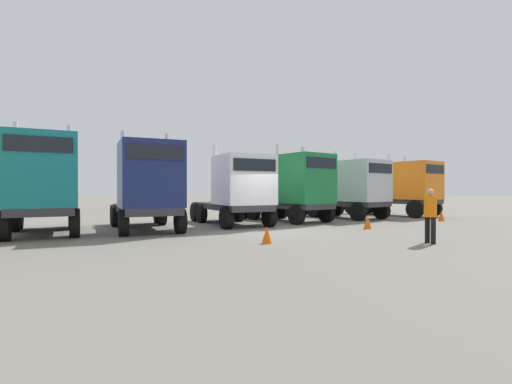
{
  "coord_description": "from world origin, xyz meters",
  "views": [
    {
      "loc": [
        -9.34,
        -12.78,
        1.8
      ],
      "look_at": [
        1.96,
        4.34,
        1.66
      ],
      "focal_mm": 26.27,
      "sensor_mm": 36.0,
      "label": 1
    }
  ],
  "objects_px": {
    "semi_truck_white": "(238,189)",
    "visitor_in_hivis": "(430,212)",
    "semi_truck_silver": "(355,189)",
    "semi_truck_orange": "(407,188)",
    "semi_truck_teal": "(42,183)",
    "semi_truck_green": "(298,188)",
    "semi_truck_navy": "(148,186)",
    "traffic_cone_mid": "(368,222)",
    "traffic_cone_far": "(441,216)",
    "traffic_cone_near": "(267,235)"
  },
  "relations": [
    {
      "from": "semi_truck_white",
      "to": "traffic_cone_far",
      "type": "relative_size",
      "value": 10.7
    },
    {
      "from": "semi_truck_teal",
      "to": "traffic_cone_far",
      "type": "height_order",
      "value": "semi_truck_teal"
    },
    {
      "from": "semi_truck_navy",
      "to": "visitor_in_hivis",
      "type": "height_order",
      "value": "semi_truck_navy"
    },
    {
      "from": "semi_truck_teal",
      "to": "semi_truck_navy",
      "type": "height_order",
      "value": "semi_truck_teal"
    },
    {
      "from": "semi_truck_white",
      "to": "semi_truck_orange",
      "type": "relative_size",
      "value": 0.97
    },
    {
      "from": "semi_truck_navy",
      "to": "semi_truck_white",
      "type": "bearing_deg",
      "value": 100.08
    },
    {
      "from": "semi_truck_teal",
      "to": "traffic_cone_far",
      "type": "xyz_separation_m",
      "value": [
        19.59,
        -4.6,
        -1.77
      ]
    },
    {
      "from": "semi_truck_green",
      "to": "visitor_in_hivis",
      "type": "bearing_deg",
      "value": -13.13
    },
    {
      "from": "semi_truck_teal",
      "to": "traffic_cone_far",
      "type": "distance_m",
      "value": 20.2
    },
    {
      "from": "semi_truck_teal",
      "to": "semi_truck_silver",
      "type": "xyz_separation_m",
      "value": [
        16.63,
        -0.84,
        -0.21
      ]
    },
    {
      "from": "semi_truck_orange",
      "to": "visitor_in_hivis",
      "type": "height_order",
      "value": "semi_truck_orange"
    },
    {
      "from": "semi_truck_silver",
      "to": "semi_truck_orange",
      "type": "height_order",
      "value": "semi_truck_orange"
    },
    {
      "from": "semi_truck_green",
      "to": "semi_truck_navy",
      "type": "bearing_deg",
      "value": -91.86
    },
    {
      "from": "traffic_cone_far",
      "to": "semi_truck_orange",
      "type": "bearing_deg",
      "value": 63.89
    },
    {
      "from": "semi_truck_white",
      "to": "traffic_cone_near",
      "type": "height_order",
      "value": "semi_truck_white"
    },
    {
      "from": "semi_truck_silver",
      "to": "visitor_in_hivis",
      "type": "bearing_deg",
      "value": -37.44
    },
    {
      "from": "semi_truck_teal",
      "to": "semi_truck_white",
      "type": "relative_size",
      "value": 0.95
    },
    {
      "from": "semi_truck_teal",
      "to": "traffic_cone_near",
      "type": "bearing_deg",
      "value": 49.82
    },
    {
      "from": "semi_truck_teal",
      "to": "visitor_in_hivis",
      "type": "bearing_deg",
      "value": 54.79
    },
    {
      "from": "traffic_cone_near",
      "to": "semi_truck_navy",
      "type": "bearing_deg",
      "value": 111.66
    },
    {
      "from": "semi_truck_silver",
      "to": "traffic_cone_far",
      "type": "relative_size",
      "value": 10.32
    },
    {
      "from": "semi_truck_silver",
      "to": "traffic_cone_far",
      "type": "height_order",
      "value": "semi_truck_silver"
    },
    {
      "from": "semi_truck_orange",
      "to": "traffic_cone_mid",
      "type": "xyz_separation_m",
      "value": [
        -8.61,
        -3.9,
        -1.59
      ]
    },
    {
      "from": "semi_truck_teal",
      "to": "visitor_in_hivis",
      "type": "xyz_separation_m",
      "value": [
        10.64,
        -9.41,
        -1.0
      ]
    },
    {
      "from": "traffic_cone_near",
      "to": "traffic_cone_far",
      "type": "relative_size",
      "value": 0.96
    },
    {
      "from": "semi_truck_orange",
      "to": "traffic_cone_near",
      "type": "height_order",
      "value": "semi_truck_orange"
    },
    {
      "from": "semi_truck_navy",
      "to": "traffic_cone_far",
      "type": "bearing_deg",
      "value": 85.32
    },
    {
      "from": "semi_truck_navy",
      "to": "semi_truck_orange",
      "type": "bearing_deg",
      "value": 97.43
    },
    {
      "from": "semi_truck_white",
      "to": "traffic_cone_near",
      "type": "bearing_deg",
      "value": -14.68
    },
    {
      "from": "semi_truck_navy",
      "to": "traffic_cone_mid",
      "type": "distance_m",
      "value": 9.91
    },
    {
      "from": "visitor_in_hivis",
      "to": "traffic_cone_mid",
      "type": "xyz_separation_m",
      "value": [
        1.98,
        4.27,
        -0.75
      ]
    },
    {
      "from": "semi_truck_green",
      "to": "traffic_cone_near",
      "type": "distance_m",
      "value": 8.56
    },
    {
      "from": "semi_truck_white",
      "to": "semi_truck_green",
      "type": "distance_m",
      "value": 3.85
    },
    {
      "from": "semi_truck_white",
      "to": "traffic_cone_far",
      "type": "xyz_separation_m",
      "value": [
        11.2,
        -3.88,
        -1.52
      ]
    },
    {
      "from": "semi_truck_navy",
      "to": "semi_truck_green",
      "type": "distance_m",
      "value": 8.37
    },
    {
      "from": "semi_truck_green",
      "to": "semi_truck_silver",
      "type": "distance_m",
      "value": 4.4
    },
    {
      "from": "semi_truck_white",
      "to": "visitor_in_hivis",
      "type": "xyz_separation_m",
      "value": [
        2.25,
        -8.7,
        -0.75
      ]
    },
    {
      "from": "semi_truck_green",
      "to": "traffic_cone_mid",
      "type": "relative_size",
      "value": 9.74
    },
    {
      "from": "semi_truck_teal",
      "to": "semi_truck_navy",
      "type": "xyz_separation_m",
      "value": [
        3.87,
        -0.81,
        -0.11
      ]
    },
    {
      "from": "semi_truck_white",
      "to": "semi_truck_green",
      "type": "relative_size",
      "value": 1.01
    },
    {
      "from": "semi_truck_silver",
      "to": "semi_truck_orange",
      "type": "xyz_separation_m",
      "value": [
        4.6,
        -0.4,
        0.05
      ]
    },
    {
      "from": "semi_truck_teal",
      "to": "traffic_cone_far",
      "type": "relative_size",
      "value": 10.16
    },
    {
      "from": "semi_truck_teal",
      "to": "traffic_cone_mid",
      "type": "height_order",
      "value": "semi_truck_teal"
    },
    {
      "from": "semi_truck_orange",
      "to": "semi_truck_teal",
      "type": "bearing_deg",
      "value": -96.72
    },
    {
      "from": "traffic_cone_mid",
      "to": "traffic_cone_far",
      "type": "bearing_deg",
      "value": 4.52
    },
    {
      "from": "semi_truck_green",
      "to": "traffic_cone_mid",
      "type": "bearing_deg",
      "value": 2.17
    },
    {
      "from": "traffic_cone_far",
      "to": "visitor_in_hivis",
      "type": "bearing_deg",
      "value": -151.71
    },
    {
      "from": "semi_truck_silver",
      "to": "traffic_cone_near",
      "type": "distance_m",
      "value": 12.02
    },
    {
      "from": "visitor_in_hivis",
      "to": "traffic_cone_mid",
      "type": "relative_size",
      "value": 2.87
    },
    {
      "from": "semi_truck_navy",
      "to": "semi_truck_orange",
      "type": "height_order",
      "value": "semi_truck_navy"
    }
  ]
}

